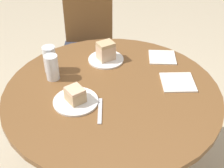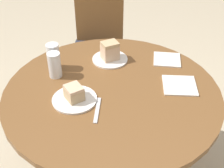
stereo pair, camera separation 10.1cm
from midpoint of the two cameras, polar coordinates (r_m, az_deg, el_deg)
The scene contains 11 objects.
table at distance 1.68m, azimuth 1.72°, elevation -6.07°, with size 1.09×1.09×0.74m.
chair at distance 2.50m, azimuth -1.50°, elevation 7.09°, with size 0.45×0.51×0.94m.
plate_near at distance 1.51m, azimuth -4.96°, elevation -2.85°, with size 0.22×0.22×0.01m.
plate_far at distance 1.80m, azimuth 1.23°, elevation 4.52°, with size 0.20×0.20×0.01m.
cake_slice_near at distance 1.48m, azimuth -5.04°, elevation -1.65°, with size 0.11×0.11×0.07m.
cake_slice_far at distance 1.77m, azimuth 1.26°, elevation 6.08°, with size 0.11×0.11×0.10m.
glass_lemonade at distance 1.72m, azimuth -8.98°, elevation 4.72°, with size 0.07×0.07×0.15m.
glass_water at distance 1.65m, azimuth -8.72°, elevation 3.21°, with size 0.07×0.07×0.14m.
napkin_stack at distance 1.64m, azimuth 13.99°, elevation -0.30°, with size 0.18×0.18×0.01m.
fork at distance 1.45m, azimuth -0.71°, elevation -4.83°, with size 0.03×0.18×0.00m.
napkin_side at distance 1.84m, azimuth 11.59°, elevation 4.37°, with size 0.17×0.17×0.01m.
Camera 2 is at (-0.02, -1.24, 1.70)m, focal length 50.00 mm.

